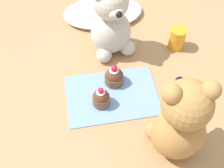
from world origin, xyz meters
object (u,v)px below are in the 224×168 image
object	(u,v)px
teddy_bear_tan	(181,121)
cupcake_near_tan_bear	(101,98)
teddy_bear_cream	(111,23)
juice_glass	(177,38)
cupcake_near_cream_bear	(114,76)

from	to	relation	value
teddy_bear_tan	cupcake_near_tan_bear	size ratio (longest dim) A/B	3.91
teddy_bear_cream	juice_glass	world-z (taller)	teddy_bear_cream
teddy_bear_cream	cupcake_near_cream_bear	distance (m)	0.17
teddy_bear_tan	juice_glass	xyz separation A→B (m)	(0.12, 0.36, -0.09)
teddy_bear_tan	teddy_bear_cream	bearing A→B (deg)	-72.20
cupcake_near_tan_bear	cupcake_near_cream_bear	bearing A→B (deg)	54.93
cupcake_near_cream_bear	cupcake_near_tan_bear	world-z (taller)	cupcake_near_cream_bear
teddy_bear_tan	juice_glass	bearing A→B (deg)	-104.84
teddy_bear_tan	cupcake_near_tan_bear	xyz separation A→B (m)	(-0.17, 0.17, -0.09)
cupcake_near_cream_bear	juice_glass	world-z (taller)	cupcake_near_cream_bear
teddy_bear_tan	cupcake_near_tan_bear	bearing A→B (deg)	-41.84
teddy_bear_cream	cupcake_near_cream_bear	world-z (taller)	teddy_bear_cream
teddy_bear_cream	cupcake_near_cream_bear	xyz separation A→B (m)	(-0.02, -0.14, -0.09)
teddy_bear_cream	juice_glass	size ratio (longest dim) A/B	3.39
teddy_bear_tan	juice_glass	world-z (taller)	teddy_bear_tan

